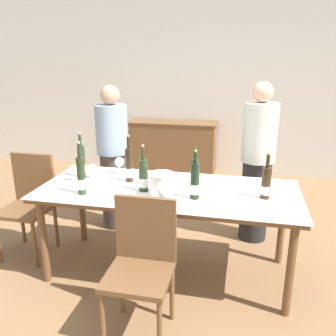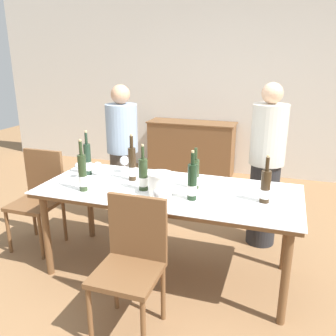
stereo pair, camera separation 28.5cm
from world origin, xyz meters
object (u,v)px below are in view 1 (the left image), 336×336
Objects in this scene: wine_bottle_4 at (129,166)px; person_host at (113,159)px; wine_bottle_3 at (143,176)px; wine_glass_3 at (74,170)px; dining_table at (168,197)px; person_guest_left at (257,165)px; wine_bottle_5 at (81,176)px; wine_glass_0 at (119,162)px; chair_left_end at (30,198)px; wine_glass_1 at (163,194)px; sideboard_cabinet at (173,148)px; ice_bucket at (162,184)px; wine_bottle_0 at (195,173)px; wine_glass_2 at (93,169)px; chair_near_front at (142,258)px; wine_bottle_2 at (195,182)px; wine_bottle_6 at (82,162)px.

wine_bottle_4 is 0.27× the size of person_host.
wine_bottle_3 is 0.66m from wine_glass_3.
person_guest_left reaches higher than dining_table.
dining_table is 1.07m from person_guest_left.
wine_bottle_5 is 2.63× the size of wine_glass_0.
wine_glass_3 is at bearing -7.80° from chair_left_end.
person_host reaches higher than wine_glass_1.
wine_glass_0 is at bearing -90.09° from sideboard_cabinet.
sideboard_cabinet is at bearing 82.69° from person_host.
ice_bucket is 0.47× the size of wine_bottle_5.
wine_bottle_0 reaches higher than sideboard_cabinet.
wine_glass_0 is at bearing -157.62° from person_guest_left.
chair_near_front is at bearing -49.53° from wine_glass_2.
wine_glass_1 is at bearing -109.85° from wine_bottle_0.
sideboard_cabinet is 2.99m from wine_bottle_2.
person_host is (0.05, 0.62, -0.15)m from wine_bottle_6.
wine_bottle_4 is at bearing 131.23° from wine_glass_1.
wine_glass_2 is 0.14× the size of chair_near_front.
wine_bottle_0 is at bearing 3.70° from wine_glass_3.
sideboard_cabinet is at bearing 100.72° from dining_table.
chair_near_front reaches higher than wine_glass_2.
wine_bottle_5 is (-0.45, -0.17, 0.02)m from wine_bottle_3.
wine_bottle_5 is 0.46× the size of chair_near_front.
sideboard_cabinet is at bearing 83.08° from wine_glass_3.
wine_bottle_2 is 0.70m from chair_near_front.
chair_left_end is at bearing -107.81° from sideboard_cabinet.
person_guest_left is (0.52, 0.70, -0.10)m from wine_bottle_0.
chair_near_front is at bearing -91.33° from ice_bucket.
wine_bottle_2 is at bearing -81.34° from wine_bottle_0.
wine_glass_2 is at bearing 36.32° from wine_glass_3.
chair_left_end is at bearing 176.25° from dining_table.
dining_table is 0.29m from wine_bottle_0.
sideboard_cabinet is 0.64× the size of dining_table.
sideboard_cabinet is 2.84m from wine_bottle_3.
wine_bottle_3 is 2.89× the size of wine_glass_2.
ice_bucket reaches higher than chair_left_end.
person_guest_left reaches higher than chair_left_end.
ice_bucket is at bearing -18.62° from wine_bottle_6.
chair_left_end is (-0.99, -0.02, -0.38)m from wine_bottle_4.
chair_left_end is at bearing -131.64° from person_host.
person_guest_left reaches higher than wine_bottle_6.
ice_bucket is 0.84m from wine_glass_3.
dining_table is 1.33× the size of person_guest_left.
person_guest_left reaches higher than wine_bottle_3.
wine_bottle_2 reaches higher than wine_glass_0.
wine_bottle_4 is 0.77m from person_host.
wine_bottle_5 reaches higher than chair_near_front.
person_host reaches higher than wine_glass_0.
chair_left_end reaches higher than dining_table.
wine_glass_1 is (-0.20, -0.21, -0.03)m from wine_bottle_2.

